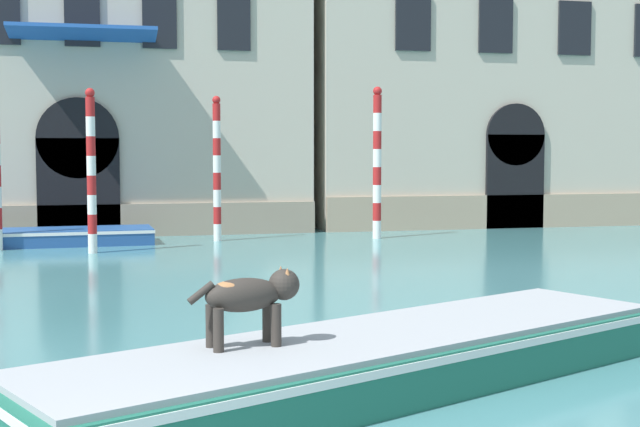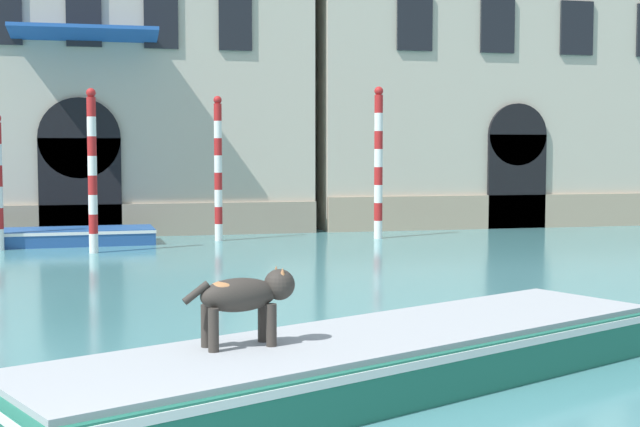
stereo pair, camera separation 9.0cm
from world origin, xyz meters
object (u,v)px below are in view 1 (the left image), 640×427
(boat_moored_near_palazzo, at_px, (41,237))
(boat_foreground, at_px, (375,358))
(mooring_pole_1, at_px, (91,170))
(dog_on_deck, at_px, (251,296))
(mooring_pole_0, at_px, (377,162))
(mooring_pole_3, at_px, (217,168))

(boat_moored_near_palazzo, bearing_deg, boat_foreground, -76.37)
(mooring_pole_1, bearing_deg, boat_moored_near_palazzo, 122.34)
(dog_on_deck, height_order, boat_moored_near_palazzo, dog_on_deck)
(boat_foreground, xyz_separation_m, mooring_pole_0, (4.63, 14.87, 1.82))
(boat_foreground, relative_size, dog_on_deck, 6.98)
(boat_foreground, height_order, dog_on_deck, dog_on_deck)
(dog_on_deck, relative_size, boat_moored_near_palazzo, 0.20)
(mooring_pole_0, relative_size, mooring_pole_1, 1.07)
(mooring_pole_0, bearing_deg, dog_on_deck, -111.51)
(boat_foreground, bearing_deg, mooring_pole_3, 64.77)
(dog_on_deck, relative_size, mooring_pole_1, 0.29)
(mooring_pole_1, bearing_deg, mooring_pole_3, 33.01)
(mooring_pole_0, bearing_deg, boat_foreground, -107.29)
(dog_on_deck, distance_m, mooring_pole_3, 15.62)
(mooring_pole_1, bearing_deg, mooring_pole_0, 12.93)
(boat_moored_near_palazzo, bearing_deg, mooring_pole_1, -60.06)
(boat_moored_near_palazzo, xyz_separation_m, mooring_pole_0, (9.00, -0.35, 1.90))
(boat_moored_near_palazzo, bearing_deg, dog_on_deck, -81.36)
(mooring_pole_1, relative_size, mooring_pole_3, 1.00)
(boat_foreground, xyz_separation_m, mooring_pole_3, (0.22, 15.22, 1.67))
(mooring_pole_0, bearing_deg, boat_moored_near_palazzo, 177.75)
(mooring_pole_0, xyz_separation_m, mooring_pole_3, (-4.41, 0.35, -0.15))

